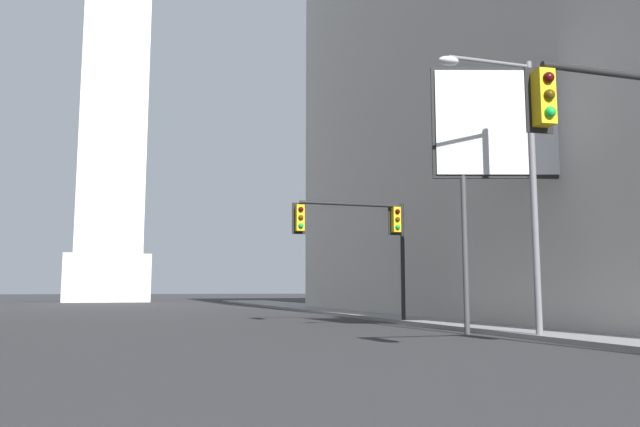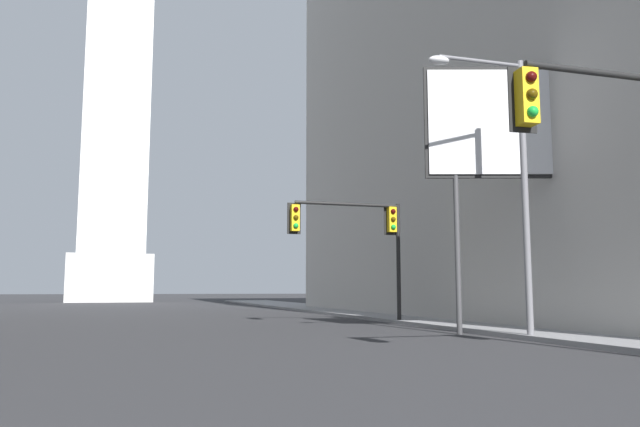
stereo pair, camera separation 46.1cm
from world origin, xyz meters
name	(u,v)px [view 2 (the right image)]	position (x,y,z in m)	size (l,w,h in m)	color
sidewalk_right	(399,316)	(15.47, 27.04, 0.07)	(5.00, 90.13, 0.15)	gray
obelisk	(122,14)	(0.00, 75.11, 35.43)	(9.40, 9.40, 73.60)	silver
traffic_light_near_right	(625,139)	(11.65, 7.20, 4.47)	(4.03, 0.52, 5.92)	black
traffic_light_mid_right	(361,231)	(11.57, 22.18, 3.95)	(5.15, 0.50, 5.18)	black
street_lamp	(509,164)	(12.77, 12.88, 5.13)	(3.15, 0.36, 8.34)	slate
billboard_sign	(516,128)	(14.36, 14.80, 6.85)	(5.89, 1.96, 8.95)	#3F3F42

